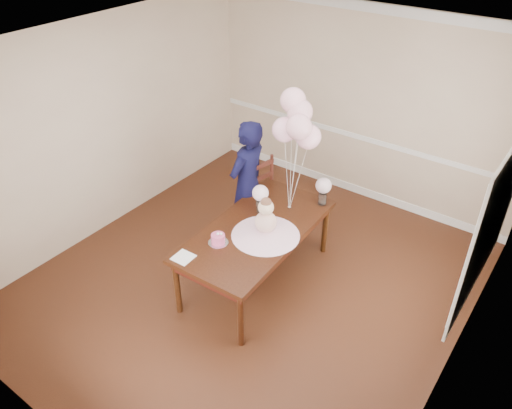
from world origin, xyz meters
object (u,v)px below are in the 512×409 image
object	(u,v)px
birthday_cake	(218,239)
dining_chair_seat	(272,208)
woman	(247,184)
dining_table_top	(257,230)

from	to	relation	value
birthday_cake	dining_chair_seat	bearing A→B (deg)	95.94
birthday_cake	dining_chair_seat	xyz separation A→B (m)	(-0.12, 1.19, -0.31)
woman	birthday_cake	bearing A→B (deg)	20.88
dining_table_top	woman	xyz separation A→B (m)	(-0.55, 0.56, 0.12)
woman	dining_table_top	bearing A→B (deg)	45.23
dining_table_top	dining_chair_seat	bearing A→B (deg)	109.96
dining_chair_seat	woman	distance (m)	0.47
dining_chair_seat	woman	bearing A→B (deg)	-131.83
dining_table_top	woman	bearing A→B (deg)	132.17
dining_table_top	woman	size ratio (longest dim) A/B	1.18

